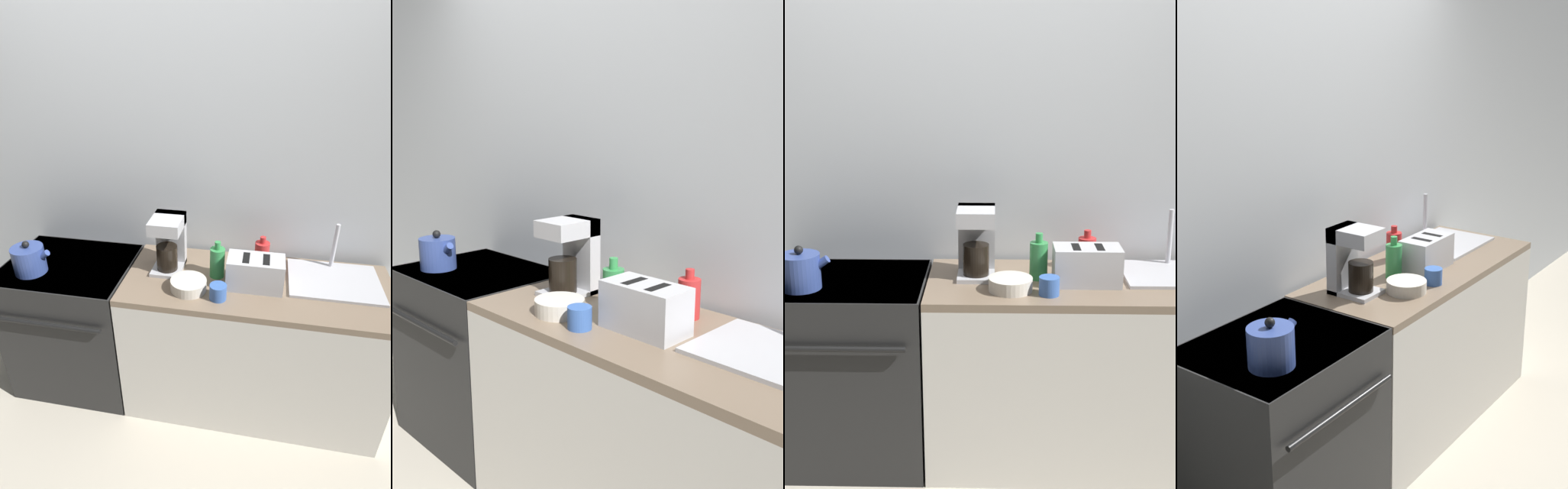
{
  "view_description": "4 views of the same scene",
  "coord_description": "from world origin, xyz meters",
  "views": [
    {
      "loc": [
        0.51,
        -1.46,
        2.07
      ],
      "look_at": [
        0.17,
        0.37,
        1.05
      ],
      "focal_mm": 28.0,
      "sensor_mm": 36.0,
      "label": 1
    },
    {
      "loc": [
        1.65,
        -1.14,
        1.6
      ],
      "look_at": [
        0.08,
        0.41,
        1.11
      ],
      "focal_mm": 40.0,
      "sensor_mm": 36.0,
      "label": 2
    },
    {
      "loc": [
        0.1,
        -2.62,
        1.92
      ],
      "look_at": [
        0.03,
        0.33,
        1.05
      ],
      "focal_mm": 50.0,
      "sensor_mm": 36.0,
      "label": 3
    },
    {
      "loc": [
        -2.4,
        -1.44,
        2.09
      ],
      "look_at": [
        0.09,
        0.32,
        1.12
      ],
      "focal_mm": 50.0,
      "sensor_mm": 36.0,
      "label": 4
    }
  ],
  "objects": [
    {
      "name": "ground_plane",
      "position": [
        0.0,
        0.0,
        0.0
      ],
      "size": [
        12.0,
        12.0,
        0.0
      ],
      "primitive_type": "plane",
      "color": "beige"
    },
    {
      "name": "wall_back",
      "position": [
        0.0,
        0.67,
        1.3
      ],
      "size": [
        8.0,
        0.05,
        2.6
      ],
      "color": "silver",
      "rests_on": "ground_plane"
    },
    {
      "name": "stove",
      "position": [
        -0.59,
        0.3,
        0.45
      ],
      "size": [
        0.75,
        0.65,
        0.88
      ],
      "color": "black",
      "rests_on": "ground_plane"
    },
    {
      "name": "counter_block",
      "position": [
        0.52,
        0.31,
        0.44
      ],
      "size": [
        1.47,
        0.62,
        0.88
      ],
      "color": "silver",
      "rests_on": "ground_plane"
    },
    {
      "name": "kettle",
      "position": [
        -0.76,
        0.18,
        0.96
      ],
      "size": [
        0.22,
        0.18,
        0.2
      ],
      "color": "#33478C",
      "rests_on": "stove"
    },
    {
      "name": "toaster",
      "position": [
        0.51,
        0.27,
        0.97
      ],
      "size": [
        0.3,
        0.16,
        0.17
      ],
      "color": "#BCBCC1",
      "rests_on": "counter_block"
    },
    {
      "name": "coffee_maker",
      "position": [
        0.01,
        0.38,
        1.06
      ],
      "size": [
        0.17,
        0.22,
        0.32
      ],
      "color": "#B7B7BC",
      "rests_on": "counter_block"
    },
    {
      "name": "sink_tray",
      "position": [
        0.94,
        0.4,
        0.9
      ],
      "size": [
        0.49,
        0.38,
        0.28
      ],
      "color": "#B7B7BC",
      "rests_on": "counter_block"
    },
    {
      "name": "bottle_green",
      "position": [
        0.3,
        0.34,
        0.97
      ],
      "size": [
        0.08,
        0.08,
        0.22
      ],
      "color": "#338C47",
      "rests_on": "counter_block"
    },
    {
      "name": "bottle_red",
      "position": [
        0.54,
        0.49,
        0.96
      ],
      "size": [
        0.08,
        0.08,
        0.19
      ],
      "color": "#B72828",
      "rests_on": "counter_block"
    },
    {
      "name": "cup_blue",
      "position": [
        0.33,
        0.12,
        0.93
      ],
      "size": [
        0.09,
        0.09,
        0.08
      ],
      "color": "#3860B2",
      "rests_on": "counter_block"
    },
    {
      "name": "bowl",
      "position": [
        0.16,
        0.18,
        0.91
      ],
      "size": [
        0.19,
        0.19,
        0.06
      ],
      "color": "beige",
      "rests_on": "counter_block"
    }
  ]
}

